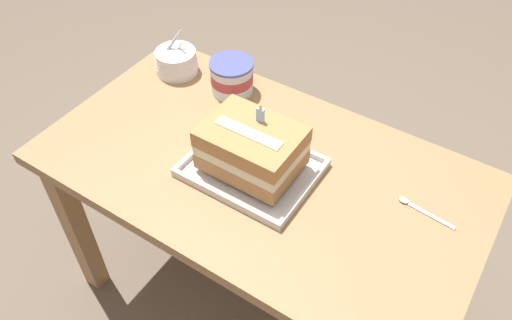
% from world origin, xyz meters
% --- Properties ---
extents(ground_plane, '(8.00, 8.00, 0.00)m').
position_xyz_m(ground_plane, '(0.00, 0.00, 0.00)').
color(ground_plane, '#6B5B4C').
extents(dining_table, '(1.18, 0.67, 0.68)m').
position_xyz_m(dining_table, '(0.00, 0.00, 0.58)').
color(dining_table, '#9E754C').
rests_on(dining_table, ground_plane).
extents(foil_tray, '(0.33, 0.26, 0.02)m').
position_xyz_m(foil_tray, '(-0.01, -0.03, 0.69)').
color(foil_tray, silver).
rests_on(foil_tray, dining_table).
extents(birthday_cake, '(0.24, 0.18, 0.17)m').
position_xyz_m(birthday_cake, '(-0.01, -0.03, 0.77)').
color(birthday_cake, '#B8804B').
rests_on(birthday_cake, foil_tray).
extents(bowl_stack, '(0.13, 0.13, 0.14)m').
position_xyz_m(bowl_stack, '(-0.45, 0.21, 0.72)').
color(bowl_stack, white).
rests_on(bowl_stack, dining_table).
extents(ice_cream_tub, '(0.13, 0.13, 0.10)m').
position_xyz_m(ice_cream_tub, '(-0.25, 0.22, 0.73)').
color(ice_cream_tub, white).
rests_on(ice_cream_tub, dining_table).
extents(serving_spoon_near_tray, '(0.15, 0.03, 0.01)m').
position_xyz_m(serving_spoon_near_tray, '(0.40, 0.09, 0.68)').
color(serving_spoon_near_tray, silver).
rests_on(serving_spoon_near_tray, dining_table).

